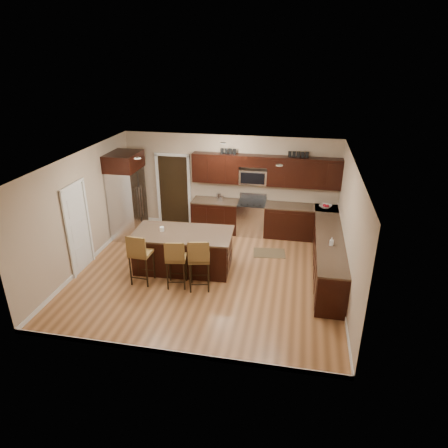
% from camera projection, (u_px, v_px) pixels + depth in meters
% --- Properties ---
extents(floor, '(6.00, 6.00, 0.00)m').
position_uv_depth(floor, '(208.00, 274.00, 9.28)').
color(floor, '#A56C41').
rests_on(floor, ground).
extents(ceiling, '(6.00, 6.00, 0.00)m').
position_uv_depth(ceiling, '(206.00, 161.00, 8.20)').
color(ceiling, silver).
rests_on(ceiling, wall_back).
extents(wall_back, '(6.00, 0.00, 6.00)m').
position_uv_depth(wall_back, '(230.00, 183.00, 11.22)').
color(wall_back, tan).
rests_on(wall_back, floor).
extents(wall_left, '(0.00, 5.50, 5.50)m').
position_uv_depth(wall_left, '(82.00, 211.00, 9.27)').
color(wall_left, tan).
rests_on(wall_left, floor).
extents(wall_right, '(0.00, 5.50, 5.50)m').
position_uv_depth(wall_right, '(349.00, 232.00, 8.21)').
color(wall_right, tan).
rests_on(wall_right, floor).
extents(base_cabinets, '(4.02, 3.96, 0.92)m').
position_uv_depth(base_cabinets, '(294.00, 237.00, 10.06)').
color(base_cabinets, black).
rests_on(base_cabinets, floor).
extents(upper_cabinets, '(4.00, 0.33, 0.80)m').
position_uv_depth(upper_cabinets, '(267.00, 170.00, 10.69)').
color(upper_cabinets, black).
rests_on(upper_cabinets, wall_back).
extents(range, '(0.76, 0.64, 1.11)m').
position_uv_depth(range, '(251.00, 218.00, 11.18)').
color(range, silver).
rests_on(range, floor).
extents(microwave, '(0.76, 0.31, 0.40)m').
position_uv_depth(microwave, '(253.00, 177.00, 10.86)').
color(microwave, silver).
rests_on(microwave, upper_cabinets).
extents(doorway, '(0.85, 0.03, 2.06)m').
position_uv_depth(doorway, '(174.00, 190.00, 11.62)').
color(doorway, black).
rests_on(doorway, floor).
extents(pantry_door, '(0.03, 0.80, 2.04)m').
position_uv_depth(pantry_door, '(78.00, 229.00, 9.13)').
color(pantry_door, white).
rests_on(pantry_door, floor).
extents(letter_decor, '(2.20, 0.03, 0.15)m').
position_uv_depth(letter_decor, '(262.00, 153.00, 10.53)').
color(letter_decor, black).
rests_on(letter_decor, upper_cabinets).
extents(island, '(2.35, 1.32, 0.92)m').
position_uv_depth(island, '(184.00, 251.00, 9.40)').
color(island, black).
rests_on(island, floor).
extents(stool_left, '(0.47, 0.47, 1.19)m').
position_uv_depth(stool_left, '(139.00, 253.00, 8.64)').
color(stool_left, olive).
rests_on(stool_left, floor).
extents(stool_mid, '(0.49, 0.49, 1.13)m').
position_uv_depth(stool_mid, '(176.00, 258.00, 8.51)').
color(stool_mid, olive).
rests_on(stool_mid, floor).
extents(stool_right, '(0.54, 0.54, 1.20)m').
position_uv_depth(stool_right, '(199.00, 259.00, 8.40)').
color(stool_right, olive).
rests_on(stool_right, floor).
extents(refrigerator, '(0.79, 1.01, 2.35)m').
position_uv_depth(refrigerator, '(127.00, 195.00, 10.75)').
color(refrigerator, silver).
rests_on(refrigerator, floor).
extents(floor_mat, '(0.86, 0.62, 0.01)m').
position_uv_depth(floor_mat, '(269.00, 253.00, 10.23)').
color(floor_mat, brown).
rests_on(floor_mat, floor).
extents(fruit_bowl, '(0.42, 0.42, 0.08)m').
position_uv_depth(fruit_bowl, '(325.00, 206.00, 10.63)').
color(fruit_bowl, silver).
rests_on(fruit_bowl, base_cabinets).
extents(soap_bottle, '(0.10, 0.10, 0.18)m').
position_uv_depth(soap_bottle, '(332.00, 241.00, 8.58)').
color(soap_bottle, '#B2B2B2').
rests_on(soap_bottle, base_cabinets).
extents(canister_tall, '(0.12, 0.12, 0.21)m').
position_uv_depth(canister_tall, '(219.00, 197.00, 11.12)').
color(canister_tall, silver).
rests_on(canister_tall, base_cabinets).
extents(canister_short, '(0.11, 0.11, 0.15)m').
position_uv_depth(canister_short, '(222.00, 198.00, 11.12)').
color(canister_short, silver).
rests_on(canister_short, base_cabinets).
extents(island_jar, '(0.10, 0.10, 0.10)m').
position_uv_depth(island_jar, '(162.00, 229.00, 9.27)').
color(island_jar, white).
rests_on(island_jar, island).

